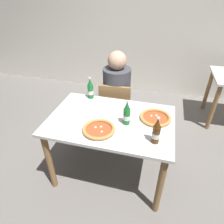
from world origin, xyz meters
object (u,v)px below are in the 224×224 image
at_px(beer_bottle_center, 127,114).
at_px(napkin_with_cutlery, 113,107).
at_px(beer_bottle_left, 156,132).
at_px(chair_behind_table, 116,108).
at_px(beer_bottle_right, 90,90).
at_px(dining_table_main, 111,128).
at_px(pizza_margherita_near, 99,130).
at_px(diner_seated, 117,99).
at_px(pizza_marinara_far, 155,118).

distance_m(beer_bottle_center, napkin_with_cutlery, 0.32).
bearing_deg(beer_bottle_left, chair_behind_table, 122.92).
bearing_deg(beer_bottle_center, beer_bottle_right, 142.43).
distance_m(dining_table_main, napkin_with_cutlery, 0.24).
height_order(dining_table_main, napkin_with_cutlery, napkin_with_cutlery).
distance_m(chair_behind_table, beer_bottle_center, 0.78).
bearing_deg(beer_bottle_center, pizza_margherita_near, -139.50).
bearing_deg(diner_seated, beer_bottle_right, -125.59).
distance_m(chair_behind_table, pizza_marinara_far, 0.78).
xyz_separation_m(dining_table_main, pizza_margherita_near, (-0.05, -0.21, 0.13)).
distance_m(pizza_margherita_near, napkin_with_cutlery, 0.42).
height_order(dining_table_main, beer_bottle_center, beer_bottle_center).
relative_size(pizza_margherita_near, pizza_marinara_far, 0.97).
height_order(pizza_marinara_far, beer_bottle_left, beer_bottle_left).
height_order(pizza_marinara_far, beer_bottle_center, beer_bottle_center).
xyz_separation_m(beer_bottle_left, napkin_with_cutlery, (-0.47, 0.42, -0.10)).
bearing_deg(chair_behind_table, beer_bottle_center, 108.38).
xyz_separation_m(diner_seated, beer_bottle_right, (-0.23, -0.32, 0.27)).
bearing_deg(dining_table_main, diner_seated, 98.73).
bearing_deg(diner_seated, chair_behind_table, -85.14).
bearing_deg(dining_table_main, chair_behind_table, 99.04).
bearing_deg(dining_table_main, beer_bottle_center, -10.46).
bearing_deg(pizza_margherita_near, chair_behind_table, 93.19).
xyz_separation_m(diner_seated, pizza_marinara_far, (0.52, -0.56, 0.19)).
distance_m(diner_seated, beer_bottle_right, 0.47).
relative_size(dining_table_main, diner_seated, 0.99).
xyz_separation_m(pizza_margherita_near, beer_bottle_right, (-0.28, 0.55, 0.08)).
bearing_deg(chair_behind_table, diner_seated, -88.62).
height_order(beer_bottle_left, beer_bottle_center, same).
bearing_deg(diner_seated, beer_bottle_left, -58.40).
distance_m(beer_bottle_center, beer_bottle_right, 0.61).
relative_size(beer_bottle_center, napkin_with_cutlery, 1.11).
xyz_separation_m(diner_seated, beer_bottle_left, (0.54, -0.88, 0.27)).
height_order(pizza_margherita_near, beer_bottle_center, beer_bottle_center).
height_order(diner_seated, beer_bottle_left, diner_seated).
bearing_deg(diner_seated, dining_table_main, -81.27).
bearing_deg(dining_table_main, pizza_marinara_far, 13.20).
bearing_deg(chair_behind_table, beer_bottle_left, 119.44).
height_order(pizza_margherita_near, napkin_with_cutlery, pizza_margherita_near).
relative_size(chair_behind_table, beer_bottle_right, 3.44).
bearing_deg(pizza_margherita_near, beer_bottle_center, 40.50).
bearing_deg(pizza_margherita_near, dining_table_main, 76.21).
distance_m(beer_bottle_left, beer_bottle_center, 0.34).
distance_m(pizza_margherita_near, beer_bottle_center, 0.29).
relative_size(pizza_margherita_near, napkin_with_cutlery, 1.42).
distance_m(beer_bottle_right, napkin_with_cutlery, 0.34).
bearing_deg(napkin_with_cutlery, chair_behind_table, 98.91).
bearing_deg(beer_bottle_center, chair_behind_table, 111.86).
bearing_deg(pizza_margherita_near, napkin_with_cutlery, 87.61).
relative_size(beer_bottle_left, beer_bottle_center, 1.00).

